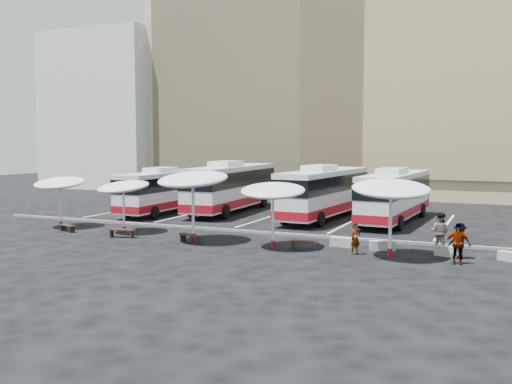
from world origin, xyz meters
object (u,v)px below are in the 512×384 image
at_px(conc_bench_0, 343,242).
at_px(passenger_3, 459,241).
at_px(bus_3, 395,194).
at_px(passenger_2, 457,244).
at_px(sunshade_2, 193,180).
at_px(wood_bench_3, 304,243).
at_px(wood_bench_2, 190,237).
at_px(bus_2, 325,191).
at_px(conc_bench_2, 448,252).
at_px(bus_0, 168,189).
at_px(sunshade_4, 391,189).
at_px(passenger_1, 440,232).
at_px(conc_bench_3, 511,257).
at_px(sunshade_1, 123,187).
at_px(sunshade_3, 273,191).
at_px(wood_bench_1, 122,231).
at_px(bus_1, 232,186).
at_px(sunshade_0, 60,183).
at_px(wood_bench_0, 67,226).
at_px(conc_bench_1, 382,246).

relative_size(conc_bench_0, passenger_3, 0.77).
height_order(bus_3, passenger_2, bus_3).
bearing_deg(sunshade_2, wood_bench_3, 2.19).
relative_size(wood_bench_2, wood_bench_3, 1.06).
height_order(bus_2, conc_bench_2, bus_2).
relative_size(bus_0, wood_bench_3, 7.57).
relative_size(sunshade_4, wood_bench_2, 3.07).
bearing_deg(bus_0, passenger_1, -21.43).
xyz_separation_m(bus_0, conc_bench_3, (23.88, -9.04, -1.56)).
relative_size(sunshade_1, sunshade_3, 0.93).
bearing_deg(wood_bench_1, bus_0, 109.77).
bearing_deg(sunshade_4, sunshade_1, 176.16).
xyz_separation_m(bus_0, bus_1, (4.24, 2.38, 0.24)).
distance_m(sunshade_3, conc_bench_0, 4.47).
bearing_deg(bus_3, sunshade_0, -146.46).
xyz_separation_m(sunshade_0, sunshade_4, (20.75, -1.20, 0.41)).
height_order(sunshade_3, conc_bench_0, sunshade_3).
bearing_deg(passenger_1, conc_bench_3, 175.74).
relative_size(bus_1, sunshade_4, 2.66).
xyz_separation_m(bus_0, bus_2, (11.95, 1.47, 0.16)).
bearing_deg(passenger_3, conc_bench_3, 167.62).
relative_size(wood_bench_1, passenger_1, 0.83).
height_order(sunshade_1, conc_bench_2, sunshade_1).
bearing_deg(sunshade_3, sunshade_4, -0.70).
distance_m(bus_3, wood_bench_2, 15.30).
height_order(bus_0, sunshade_1, bus_0).
bearing_deg(bus_3, wood_bench_0, -141.25).
xyz_separation_m(sunshade_0, wood_bench_1, (5.92, -1.64, -2.42)).
bearing_deg(passenger_3, sunshade_4, -2.04).
height_order(bus_1, sunshade_2, sunshade_2).
relative_size(bus_3, conc_bench_3, 10.29).
bearing_deg(sunshade_3, bus_0, 141.19).
bearing_deg(conc_bench_0, sunshade_2, -167.26).
bearing_deg(sunshade_0, passenger_1, 3.58).
bearing_deg(sunshade_1, bus_1, 83.62).
xyz_separation_m(bus_0, conc_bench_0, (16.00, -8.61, -1.54)).
distance_m(wood_bench_0, passenger_3, 22.09).
bearing_deg(passenger_1, wood_bench_2, 30.98).
distance_m(bus_2, wood_bench_3, 11.97).
xyz_separation_m(conc_bench_1, passenger_2, (3.65, -1.88, 0.67)).
bearing_deg(sunshade_0, conc_bench_0, 1.86).
height_order(bus_0, conc_bench_2, bus_0).
xyz_separation_m(sunshade_3, passenger_1, (7.83, 2.55, -1.94)).
bearing_deg(conc_bench_3, sunshade_1, -179.16).
bearing_deg(conc_bench_2, wood_bench_3, -170.91).
bearing_deg(sunshade_0, conc_bench_1, 1.35).
relative_size(conc_bench_3, passenger_3, 0.68).
height_order(sunshade_1, sunshade_3, sunshade_3).
bearing_deg(wood_bench_0, passenger_3, 2.79).
xyz_separation_m(bus_1, passenger_3, (17.45, -11.75, -1.18)).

